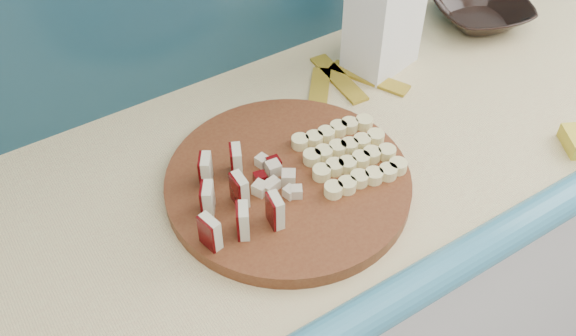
% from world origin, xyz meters
% --- Properties ---
extents(kitchen_counter, '(2.20, 0.63, 0.91)m').
position_xyz_m(kitchen_counter, '(0.10, 1.50, 0.46)').
color(kitchen_counter, silver).
rests_on(kitchen_counter, ground).
extents(cutting_board, '(0.44, 0.44, 0.02)m').
position_xyz_m(cutting_board, '(-0.05, 1.45, 0.92)').
color(cutting_board, '#4F2111').
rests_on(cutting_board, kitchen_counter).
extents(apple_wedges, '(0.12, 0.16, 0.05)m').
position_xyz_m(apple_wedges, '(-0.15, 1.44, 0.96)').
color(apple_wedges, beige).
rests_on(apple_wedges, cutting_board).
extents(apple_chunks, '(0.06, 0.07, 0.02)m').
position_xyz_m(apple_chunks, '(-0.07, 1.46, 0.94)').
color(apple_chunks, beige).
rests_on(apple_chunks, cutting_board).
extents(banana_slices, '(0.16, 0.16, 0.02)m').
position_xyz_m(banana_slices, '(0.06, 1.44, 0.94)').
color(banana_slices, '#EFE292').
rests_on(banana_slices, cutting_board).
extents(brown_bowl, '(0.24, 0.24, 0.05)m').
position_xyz_m(brown_bowl, '(0.55, 1.64, 0.93)').
color(brown_bowl, black).
rests_on(brown_bowl, kitchen_counter).
extents(flour_bag, '(0.15, 0.12, 0.22)m').
position_xyz_m(flour_bag, '(0.28, 1.64, 1.02)').
color(flour_bag, white).
rests_on(flour_bag, kitchen_counter).
extents(banana_peel, '(0.22, 0.19, 0.01)m').
position_xyz_m(banana_peel, '(0.18, 1.62, 0.91)').
color(banana_peel, gold).
rests_on(banana_peel, kitchen_counter).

